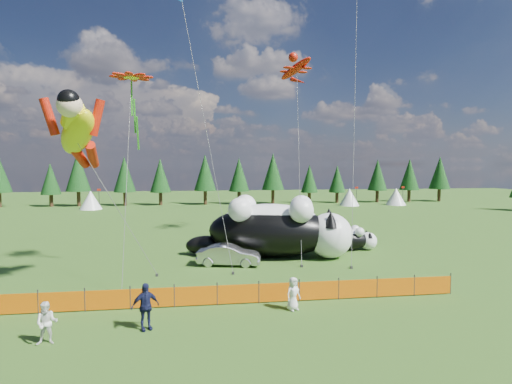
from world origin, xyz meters
TOP-DOWN VIEW (x-y plane):
  - ground at (0.00, 0.00)m, footprint 160.00×160.00m
  - safety_fence at (0.00, -3.00)m, footprint 22.06×0.06m
  - tree_line at (0.00, 45.00)m, footprint 90.00×4.00m
  - festival_tents at (11.00, 40.00)m, footprint 50.00×3.20m
  - cat_large at (3.74, 6.48)m, footprint 11.98×6.35m
  - cat_small at (9.63, 7.91)m, footprint 5.17×2.09m
  - car at (0.06, 4.44)m, footprint 4.39×2.30m
  - spectator_b at (-7.44, -6.28)m, footprint 0.83×0.54m
  - spectator_c at (-3.99, -5.44)m, footprint 1.27×0.98m
  - spectator_e at (2.44, -4.10)m, footprint 0.89×0.78m
  - superhero_kite at (-8.05, 0.29)m, footprint 6.76×6.21m
  - gecko_kite at (6.81, 14.11)m, footprint 5.17×13.89m
  - flower_kite at (-5.83, 3.65)m, footprint 3.03×6.09m
  - diamond_kite_a at (-2.81, 6.38)m, footprint 3.67×4.91m

SIDE VIEW (x-z plane):
  - ground at x=0.00m, z-range 0.00..0.00m
  - safety_fence at x=0.00m, z-range -0.05..1.05m
  - car at x=0.06m, z-range 0.00..1.38m
  - spectator_e at x=2.44m, z-range 0.00..1.53m
  - spectator_b at x=-7.44m, z-range 0.00..1.61m
  - cat_small at x=9.63m, z-range -0.05..1.82m
  - spectator_c at x=-3.99m, z-range 0.00..1.93m
  - festival_tents at x=11.00m, z-range 0.00..2.80m
  - cat_large at x=3.74m, z-range -0.11..4.28m
  - tree_line at x=0.00m, z-range 0.00..8.00m
  - superhero_kite at x=-8.05m, z-range 2.86..13.82m
  - flower_kite at x=-5.83m, z-range 5.48..18.13m
  - gecko_kite at x=6.81m, z-range 5.92..24.62m
  - diamond_kite_a at x=-2.81m, z-range 7.65..26.81m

